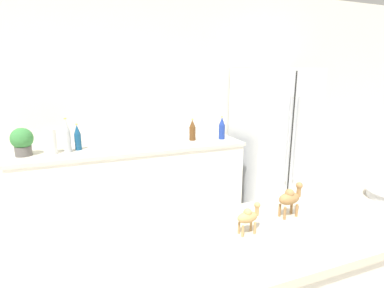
% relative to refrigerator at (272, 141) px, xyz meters
% --- Properties ---
extents(wall_back, '(8.00, 0.06, 2.55)m').
position_rel_refrigerator_xyz_m(wall_back, '(-1.36, 0.38, 0.43)').
color(wall_back, silver).
rests_on(wall_back, ground_plane).
extents(back_counter, '(2.22, 0.63, 0.92)m').
position_rel_refrigerator_xyz_m(back_counter, '(-1.64, 0.05, -0.38)').
color(back_counter, white).
rests_on(back_counter, ground_plane).
extents(refrigerator, '(0.82, 0.70, 1.68)m').
position_rel_refrigerator_xyz_m(refrigerator, '(0.00, 0.00, 0.00)').
color(refrigerator, silver).
rests_on(refrigerator, ground_plane).
extents(potted_plant, '(0.19, 0.19, 0.25)m').
position_rel_refrigerator_xyz_m(potted_plant, '(-2.61, 0.02, 0.21)').
color(potted_plant, '#595451').
rests_on(potted_plant, back_counter).
extents(paper_towel_roll, '(0.11, 0.11, 0.23)m').
position_rel_refrigerator_xyz_m(paper_towel_roll, '(-2.39, -0.01, 0.19)').
color(paper_towel_roll, white).
rests_on(paper_towel_roll, back_counter).
extents(back_bottle_0, '(0.07, 0.07, 0.25)m').
position_rel_refrigerator_xyz_m(back_bottle_0, '(-0.67, -0.00, 0.19)').
color(back_bottle_0, navy).
rests_on(back_bottle_0, back_counter).
extents(back_bottle_1, '(0.06, 0.06, 0.25)m').
position_rel_refrigerator_xyz_m(back_bottle_1, '(-2.15, 0.06, 0.19)').
color(back_bottle_1, navy).
rests_on(back_bottle_1, back_counter).
extents(back_bottle_2, '(0.07, 0.07, 0.32)m').
position_rel_refrigerator_xyz_m(back_bottle_2, '(-2.25, 0.01, 0.23)').
color(back_bottle_2, '#B2B7BC').
rests_on(back_bottle_2, back_counter).
extents(back_bottle_3, '(0.07, 0.07, 0.23)m').
position_rel_refrigerator_xyz_m(back_bottle_3, '(-1.00, 0.06, 0.19)').
color(back_bottle_3, brown).
rests_on(back_bottle_3, back_counter).
extents(camel_figurine, '(0.10, 0.05, 0.13)m').
position_rel_refrigerator_xyz_m(camel_figurine, '(-1.56, -1.97, 0.24)').
color(camel_figurine, tan).
rests_on(camel_figurine, bar_counter).
extents(camel_figurine_second, '(0.12, 0.06, 0.15)m').
position_rel_refrigerator_xyz_m(camel_figurine_second, '(-1.31, -1.91, 0.26)').
color(camel_figurine_second, olive).
rests_on(camel_figurine_second, bar_counter).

